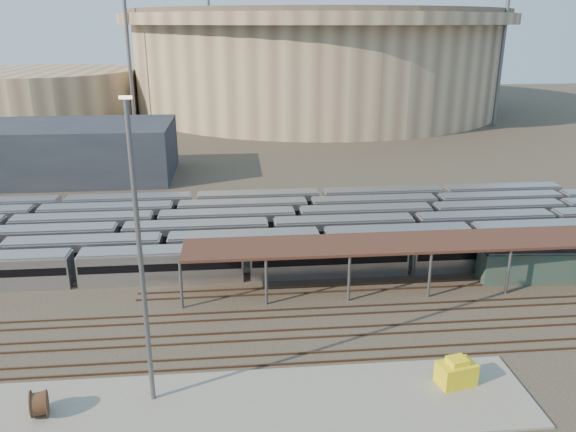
{
  "coord_description": "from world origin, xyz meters",
  "views": [
    {
      "loc": [
        -2.12,
        -50.47,
        27.49
      ],
      "look_at": [
        3.82,
        12.0,
        5.84
      ],
      "focal_mm": 35.0,
      "sensor_mm": 36.0,
      "label": 1
    }
  ],
  "objects_px": {
    "yard_light_pole": "(141,260)",
    "yellow_equipment": "(456,373)",
    "teal_boxcar": "(549,265)",
    "cable_reel_east": "(39,404)"
  },
  "relations": [
    {
      "from": "yard_light_pole",
      "to": "yellow_equipment",
      "type": "bearing_deg",
      "value": -0.9
    },
    {
      "from": "cable_reel_east",
      "to": "yard_light_pole",
      "type": "height_order",
      "value": "yard_light_pole"
    },
    {
      "from": "teal_boxcar",
      "to": "yard_light_pole",
      "type": "bearing_deg",
      "value": -153.19
    },
    {
      "from": "yard_light_pole",
      "to": "yellow_equipment",
      "type": "distance_m",
      "value": 26.06
    },
    {
      "from": "yellow_equipment",
      "to": "teal_boxcar",
      "type": "bearing_deg",
      "value": 32.53
    },
    {
      "from": "cable_reel_east",
      "to": "yard_light_pole",
      "type": "bearing_deg",
      "value": 8.71
    },
    {
      "from": "teal_boxcar",
      "to": "yard_light_pole",
      "type": "relative_size",
      "value": 0.68
    },
    {
      "from": "teal_boxcar",
      "to": "cable_reel_east",
      "type": "relative_size",
      "value": 7.72
    },
    {
      "from": "teal_boxcar",
      "to": "cable_reel_east",
      "type": "height_order",
      "value": "teal_boxcar"
    },
    {
      "from": "teal_boxcar",
      "to": "yellow_equipment",
      "type": "distance_m",
      "value": 25.14
    }
  ]
}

